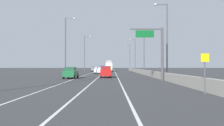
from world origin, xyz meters
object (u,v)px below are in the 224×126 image
(lamp_post_right_fourth, at_px, (134,53))
(car_green_1, at_px, (70,73))
(car_yellow_0, at_px, (108,69))
(lamp_post_left_far, at_px, (84,52))
(speed_advisory_sign, at_px, (204,70))
(lamp_post_left_mid, at_px, (65,43))
(lamp_post_right_third, at_px, (142,48))
(lamp_post_right_second, at_px, (165,36))
(lamp_post_right_fifth, at_px, (128,56))
(overhead_sign_gantry, at_px, (156,47))
(box_truck, at_px, (108,66))
(car_blue_3, at_px, (100,69))
(car_red_4, at_px, (105,72))
(car_white_2, at_px, (97,70))
(car_gray_5, at_px, (93,69))

(lamp_post_right_fourth, height_order, car_green_1, lamp_post_right_fourth)
(lamp_post_right_fourth, relative_size, car_yellow_0, 2.97)
(lamp_post_left_far, bearing_deg, speed_advisory_sign, -75.20)
(lamp_post_left_mid, xyz_separation_m, lamp_post_left_far, (0.45, 28.93, 0.00))
(lamp_post_right_third, height_order, lamp_post_right_fourth, same)
(lamp_post_right_second, distance_m, lamp_post_right_fifth, 72.32)
(overhead_sign_gantry, xyz_separation_m, box_truck, (-7.54, 53.94, -2.86))
(lamp_post_right_fifth, bearing_deg, speed_advisory_sign, -90.82)
(lamp_post_right_second, distance_m, lamp_post_left_far, 43.31)
(speed_advisory_sign, xyz_separation_m, lamp_post_right_second, (1.59, 19.30, 4.97))
(lamp_post_right_fourth, bearing_deg, overhead_sign_gantry, -92.03)
(lamp_post_left_mid, bearing_deg, car_blue_3, 80.33)
(lamp_post_right_third, xyz_separation_m, car_yellow_0, (-9.17, 15.76, -5.74))
(lamp_post_right_fourth, xyz_separation_m, car_red_4, (-9.30, -42.99, -5.71))
(car_white_2, relative_size, box_truck, 0.50)
(lamp_post_right_fifth, relative_size, car_red_4, 2.91)
(lamp_post_right_second, relative_size, car_blue_3, 2.63)
(car_yellow_0, xyz_separation_m, car_blue_3, (-2.64, 3.54, 0.05))
(lamp_post_right_fourth, xyz_separation_m, box_truck, (-9.38, 2.24, -4.87))
(car_green_1, height_order, car_gray_5, car_gray_5)
(lamp_post_right_fifth, bearing_deg, lamp_post_right_fourth, -89.80)
(overhead_sign_gantry, bearing_deg, speed_advisory_sign, -88.40)
(car_white_2, bearing_deg, car_blue_3, 89.70)
(lamp_post_right_third, bearing_deg, car_white_2, 169.17)
(speed_advisory_sign, bearing_deg, car_yellow_0, 97.57)
(car_yellow_0, distance_m, car_green_1, 38.11)
(overhead_sign_gantry, distance_m, lamp_post_right_second, 4.50)
(lamp_post_right_second, distance_m, lamp_post_left_mid, 20.70)
(car_blue_3, relative_size, car_red_4, 1.11)
(lamp_post_left_mid, relative_size, lamp_post_left_far, 1.00)
(overhead_sign_gantry, height_order, box_truck, overhead_sign_gantry)
(lamp_post_right_second, distance_m, car_yellow_0, 41.37)
(car_white_2, relative_size, car_blue_3, 0.98)
(lamp_post_right_fifth, xyz_separation_m, car_yellow_0, (-9.17, -32.46, -5.74))
(lamp_post_right_third, relative_size, car_yellow_0, 2.97)
(lamp_post_right_fourth, bearing_deg, car_red_4, -102.21)
(lamp_post_right_fifth, height_order, lamp_post_left_far, same)
(car_yellow_0, height_order, car_blue_3, car_blue_3)
(car_green_1, xyz_separation_m, car_white_2, (3.03, 24.20, -0.02))
(lamp_post_right_fourth, bearing_deg, box_truck, 166.55)
(lamp_post_right_fourth, height_order, lamp_post_right_fifth, same)
(car_gray_5, bearing_deg, lamp_post_right_second, -73.81)
(car_red_4, bearing_deg, lamp_post_right_third, 63.98)
(lamp_post_right_fifth, bearing_deg, lamp_post_left_far, -117.42)
(lamp_post_right_second, distance_m, car_green_1, 16.42)
(speed_advisory_sign, relative_size, car_gray_5, 0.66)
(speed_advisory_sign, distance_m, lamp_post_left_mid, 34.49)
(lamp_post_left_mid, bearing_deg, car_white_2, 70.66)
(lamp_post_left_far, height_order, car_gray_5, lamp_post_left_far)
(overhead_sign_gantry, xyz_separation_m, lamp_post_right_second, (2.04, 3.48, 2.01))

